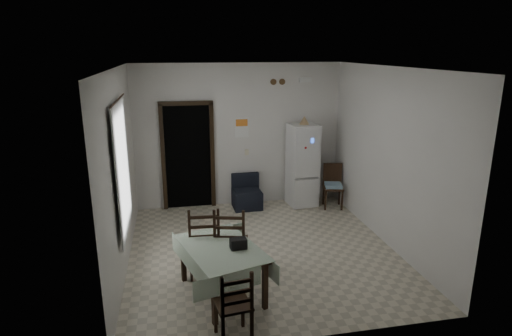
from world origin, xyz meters
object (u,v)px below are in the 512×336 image
Objects in this scene: corner_chair at (333,187)px; dining_chair_far_right at (231,241)px; fridge at (303,165)px; dining_chair_far_left at (204,240)px; navy_seat at (247,192)px; dining_chair_near_head at (233,303)px; dining_table at (222,271)px.

dining_chair_far_right reaches higher than corner_chair.
fridge reaches higher than dining_chair_far_left.
navy_seat is at bearing 173.93° from fridge.
dining_chair_near_head is at bearing -112.39° from corner_chair.
dining_table is 1.22× the size of dining_chair_far_right.
dining_chair_far_right is at bearing 166.75° from dining_chair_far_left.
dining_chair_far_left is at bearing -91.17° from dining_chair_near_head.
dining_chair_far_left is at bearing -3.12° from dining_chair_far_right.
dining_chair_far_right is (-0.70, -2.61, 0.19)m from navy_seat.
corner_chair reaches higher than dining_table.
navy_seat is 0.64× the size of dining_chair_far_right.
navy_seat is at bearing -110.58° from dining_chair_near_head.
fridge is 1.91× the size of dining_chair_near_head.
dining_chair_far_left is 1.20× the size of dining_chair_near_head.
fridge is 2.48× the size of navy_seat.
fridge is 1.27m from navy_seat.
dining_table is 1.23× the size of dining_chair_far_left.
dining_chair_far_right is 1.21× the size of dining_chair_near_head.
dining_chair_far_left is (-2.23, -2.50, -0.32)m from fridge.
dining_chair_near_head is at bearing 101.01° from dining_chair_far_left.
dining_chair_far_left is 1.52m from dining_chair_near_head.
fridge is at bearing -127.81° from dining_chair_far_left.
corner_chair is at bearing 29.92° from dining_table.
navy_seat is 0.77× the size of corner_chair.
navy_seat is at bearing -109.12° from dining_chair_far_left.
fridge is 1.59× the size of dining_chair_far_left.
dining_chair_far_right is (0.36, -0.11, 0.00)m from dining_chair_far_left.
dining_chair_far_left is at bearing 90.05° from dining_table.
corner_chair is 3.82m from dining_table.
navy_seat is 2.71m from dining_chair_far_right.
navy_seat is 4.11m from dining_chair_near_head.
fridge is 4.52m from dining_chair_near_head.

